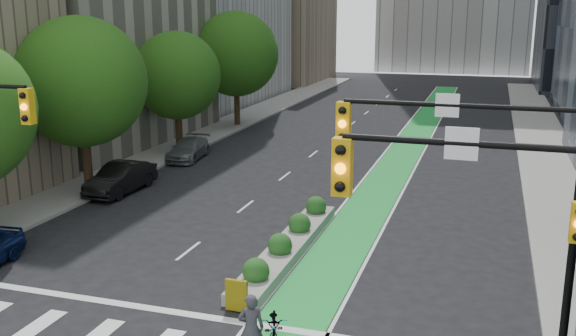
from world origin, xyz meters
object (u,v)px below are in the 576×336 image
Objects in this scene: bicycle at (274,328)px; parked_car_left_mid at (121,178)px; cyclist at (251,328)px; parked_car_left_far at (188,149)px; median_planter at (289,243)px.

parked_car_left_mid is at bearing 116.91° from bicycle.
parked_car_left_far is (-12.14, 20.94, -0.31)m from cyclist.
bicycle is 0.47× the size of parked_car_left_far.
cyclist is 0.42× the size of parked_car_left_mid.
bicycle is (1.76, -6.82, 0.17)m from median_planter.
bicycle is 1.08× the size of cyclist.
cyclist is 24.21m from parked_car_left_far.
parked_car_left_mid reaches higher than median_planter.
parked_car_left_far is (-10.70, 13.17, 0.27)m from median_planter.
median_planter is at bearing -103.50° from cyclist.
parked_car_left_far is (-0.13, 7.85, -0.12)m from parked_car_left_mid.
cyclist reaches higher than bicycle.
parked_car_left_mid is 1.04× the size of parked_car_left_far.
median_planter is at bearing 85.93° from bicycle.
bicycle is 1.07m from cyclist.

